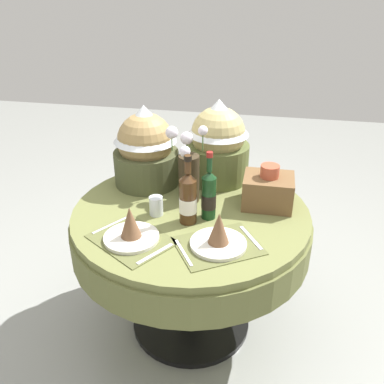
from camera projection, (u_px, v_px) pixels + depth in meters
ground at (191, 321)px, 2.37m from camera, size 8.00×8.00×0.00m
dining_table at (191, 233)px, 2.09m from camera, size 1.18×1.18×0.74m
place_setting_left at (131, 231)px, 1.77m from camera, size 0.43×0.40×0.16m
place_setting_right at (219, 237)px, 1.73m from camera, size 0.43×0.40×0.16m
flower_vase at (188, 170)px, 2.03m from camera, size 0.20×0.21×0.37m
wine_bottle_left at (209, 194)px, 1.90m from camera, size 0.07×0.07×0.33m
wine_bottle_centre at (188, 198)px, 1.86m from camera, size 0.08×0.08×0.33m
tumbler_near_left at (156, 206)px, 1.96m from camera, size 0.07×0.07×0.09m
gift_tub_back_left at (146, 144)px, 2.18m from camera, size 0.35×0.35×0.43m
gift_tub_back_centre at (218, 139)px, 2.22m from camera, size 0.34×0.34×0.45m
woven_basket_side_right at (268, 190)px, 2.02m from camera, size 0.24×0.20×0.21m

